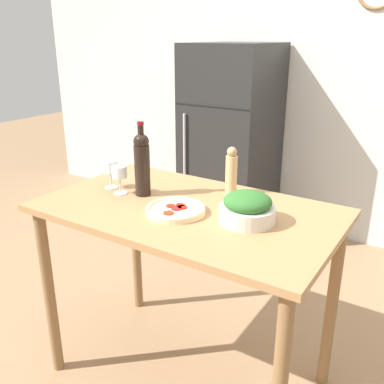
% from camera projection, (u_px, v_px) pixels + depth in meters
% --- Properties ---
extents(ground_plane, '(14.00, 14.00, 0.00)m').
position_uv_depth(ground_plane, '(188.00, 373.00, 2.26)').
color(ground_plane, '#9E7A56').
extents(wall_back, '(6.40, 0.08, 2.60)m').
position_uv_depth(wall_back, '(329.00, 85.00, 3.47)').
color(wall_back, silver).
rests_on(wall_back, ground_plane).
extents(refrigerator, '(0.66, 0.74, 1.63)m').
position_uv_depth(refrigerator, '(231.00, 143.00, 3.65)').
color(refrigerator, black).
rests_on(refrigerator, ground_plane).
extents(prep_counter, '(1.34, 0.79, 0.95)m').
position_uv_depth(prep_counter, '(187.00, 234.00, 1.98)').
color(prep_counter, '#A87A4C').
rests_on(prep_counter, ground_plane).
extents(wine_bottle, '(0.07, 0.07, 0.36)m').
position_uv_depth(wine_bottle, '(142.00, 163.00, 2.03)').
color(wine_bottle, black).
rests_on(wine_bottle, prep_counter).
extents(wine_glass_near, '(0.07, 0.07, 0.14)m').
position_uv_depth(wine_glass_near, '(119.00, 173.00, 2.06)').
color(wine_glass_near, silver).
rests_on(wine_glass_near, prep_counter).
extents(wine_glass_far, '(0.07, 0.07, 0.14)m').
position_uv_depth(wine_glass_far, '(110.00, 168.00, 2.14)').
color(wine_glass_far, silver).
rests_on(wine_glass_far, prep_counter).
extents(pepper_mill, '(0.06, 0.06, 0.23)m').
position_uv_depth(pepper_mill, '(231.00, 171.00, 2.07)').
color(pepper_mill, tan).
rests_on(pepper_mill, prep_counter).
extents(salad_bowl, '(0.24, 0.24, 0.13)m').
position_uv_depth(salad_bowl, '(248.00, 208.00, 1.76)').
color(salad_bowl, silver).
rests_on(salad_bowl, prep_counter).
extents(homemade_pizza, '(0.26, 0.26, 0.03)m').
position_uv_depth(homemade_pizza, '(176.00, 210.00, 1.86)').
color(homemade_pizza, beige).
rests_on(homemade_pizza, prep_counter).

